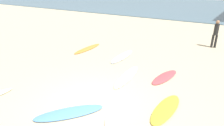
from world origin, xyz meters
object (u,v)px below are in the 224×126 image
at_px(surfboard_0, 165,77).
at_px(surfboard_1, 69,113).
at_px(beachgoer_near, 216,33).
at_px(surfboard_4, 166,109).
at_px(surfboard_2, 122,56).
at_px(surfboard_7, 88,48).
at_px(surfboard_3, 127,76).

distance_m(surfboard_0, surfboard_1, 4.43).
distance_m(surfboard_0, beachgoer_near, 6.26).
bearing_deg(surfboard_4, surfboard_2, 138.08).
bearing_deg(surfboard_2, surfboard_4, 131.54).
xyz_separation_m(surfboard_2, surfboard_4, (3.79, -3.47, -0.00)).
relative_size(surfboard_4, beachgoer_near, 1.13).
xyz_separation_m(surfboard_4, beachgoer_near, (0.10, 8.37, 0.93)).
distance_m(surfboard_0, surfboard_4, 2.42).
xyz_separation_m(surfboard_7, beachgoer_near, (6.47, 4.87, 0.94)).
distance_m(surfboard_1, surfboard_4, 3.06).
bearing_deg(surfboard_4, surfboard_3, 149.06).
xyz_separation_m(surfboard_1, surfboard_4, (2.40, 1.90, 0.00)).
height_order(surfboard_2, surfboard_7, surfboard_2).
xyz_separation_m(surfboard_2, surfboard_3, (1.53, -2.09, -0.00)).
height_order(surfboard_1, surfboard_3, same).
xyz_separation_m(surfboard_3, surfboard_7, (-4.11, 2.12, -0.00)).
relative_size(surfboard_3, beachgoer_near, 1.41).
height_order(surfboard_4, beachgoer_near, beachgoer_near).
distance_m(surfboard_4, surfboard_7, 7.27).
bearing_deg(surfboard_4, surfboard_1, -141.07).
xyz_separation_m(surfboard_1, surfboard_3, (0.14, 3.29, -0.00)).
height_order(surfboard_0, surfboard_2, surfboard_2).
relative_size(surfboard_0, beachgoer_near, 1.09).
bearing_deg(surfboard_4, surfboard_7, 151.76).
height_order(surfboard_0, surfboard_4, surfboard_4).
height_order(surfboard_2, surfboard_4, same).
bearing_deg(surfboard_7, surfboard_1, 122.38).
xyz_separation_m(surfboard_0, surfboard_3, (-1.39, -0.87, 0.00)).
xyz_separation_m(surfboard_2, surfboard_7, (-2.58, 0.03, -0.01)).
xyz_separation_m(surfboard_1, beachgoer_near, (2.50, 10.27, 0.94)).
bearing_deg(beachgoer_near, surfboard_2, -150.88).
bearing_deg(surfboard_0, surfboard_4, 118.96).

